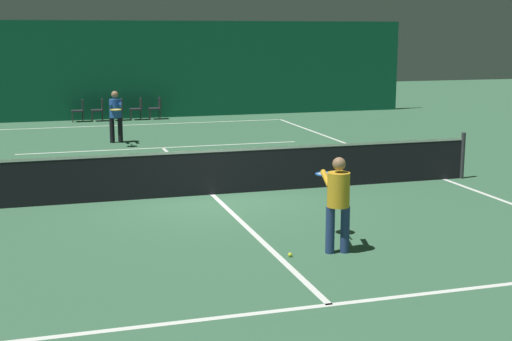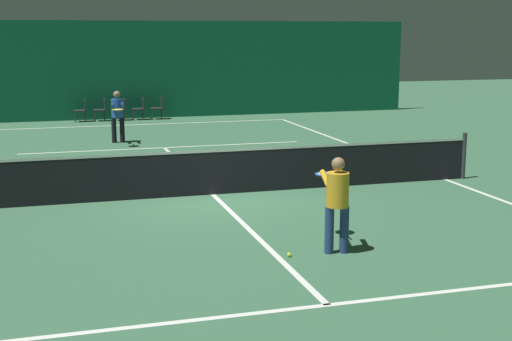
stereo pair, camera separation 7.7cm
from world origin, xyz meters
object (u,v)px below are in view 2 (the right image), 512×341
at_px(player_far, 117,113).
at_px(courtside_chair_0, 82,109).
at_px(courtside_chair_1, 102,108).
at_px(player_near, 337,197).
at_px(courtside_chair_2, 121,108).
at_px(courtside_chair_4, 159,107).
at_px(tennis_ball, 289,255).
at_px(courtside_chair_3, 140,107).
at_px(tennis_net, 213,171).

bearing_deg(player_far, courtside_chair_0, -167.10).
bearing_deg(courtside_chair_0, courtside_chair_1, 90.00).
relative_size(player_near, courtside_chair_2, 1.78).
distance_m(courtside_chair_0, courtside_chair_4, 2.92).
relative_size(courtside_chair_1, tennis_ball, 12.73).
distance_m(player_far, courtside_chair_0, 5.73).
distance_m(courtside_chair_0, courtside_chair_1, 0.73).
bearing_deg(courtside_chair_4, courtside_chair_3, -90.00).
height_order(player_far, tennis_ball, player_far).
relative_size(player_far, courtside_chair_3, 1.89).
height_order(tennis_net, player_near, player_near).
bearing_deg(courtside_chair_1, tennis_ball, 4.60).
bearing_deg(courtside_chair_2, courtside_chair_3, 90.00).
bearing_deg(courtside_chair_2, courtside_chair_0, -90.00).
bearing_deg(courtside_chair_1, player_far, 0.69).
height_order(courtside_chair_1, tennis_ball, courtside_chair_1).
bearing_deg(courtside_chair_1, courtside_chair_3, 90.00).
relative_size(courtside_chair_0, tennis_ball, 12.73).
bearing_deg(courtside_chair_1, courtside_chair_2, 90.00).
distance_m(player_near, courtside_chair_4, 17.80).
relative_size(courtside_chair_1, courtside_chair_3, 1.00).
xyz_separation_m(tennis_net, courtside_chair_0, (-2.00, 13.40, -0.03)).
bearing_deg(courtside_chair_3, courtside_chair_4, 90.00).
relative_size(player_near, courtside_chair_3, 1.78).
distance_m(player_far, tennis_ball, 12.28).
height_order(player_far, courtside_chair_0, player_far).
bearing_deg(courtside_chair_3, tennis_net, -0.84).
xyz_separation_m(player_far, courtside_chair_3, (1.39, 5.66, -0.44)).
bearing_deg(player_near, courtside_chair_0, 19.05).
height_order(tennis_net, courtside_chair_1, tennis_net).
bearing_deg(tennis_ball, player_near, 2.68).
bearing_deg(player_far, player_near, 14.85).
bearing_deg(tennis_net, tennis_ball, -87.83).
distance_m(courtside_chair_1, courtside_chair_3, 1.46).
distance_m(player_near, tennis_ball, 1.14).
relative_size(courtside_chair_4, tennis_ball, 12.73).
bearing_deg(player_far, courtside_chair_4, 164.28).
bearing_deg(tennis_ball, tennis_net, 92.17).
xyz_separation_m(courtside_chair_1, courtside_chair_4, (2.19, 0.00, 0.00)).
bearing_deg(tennis_ball, player_far, 96.40).
bearing_deg(tennis_net, courtside_chair_1, 95.39).
bearing_deg(player_near, courtside_chair_2, 14.42).
distance_m(tennis_net, courtside_chair_2, 13.41).
height_order(player_near, courtside_chair_1, player_near).
bearing_deg(tennis_net, courtside_chair_4, 86.04).
xyz_separation_m(player_far, courtside_chair_0, (-0.80, 5.66, -0.44)).
bearing_deg(courtside_chair_3, courtside_chair_1, -90.00).
bearing_deg(tennis_net, courtside_chair_2, 92.28).
xyz_separation_m(tennis_net, courtside_chair_3, (0.20, 13.40, -0.03)).
distance_m(tennis_net, player_far, 7.85).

